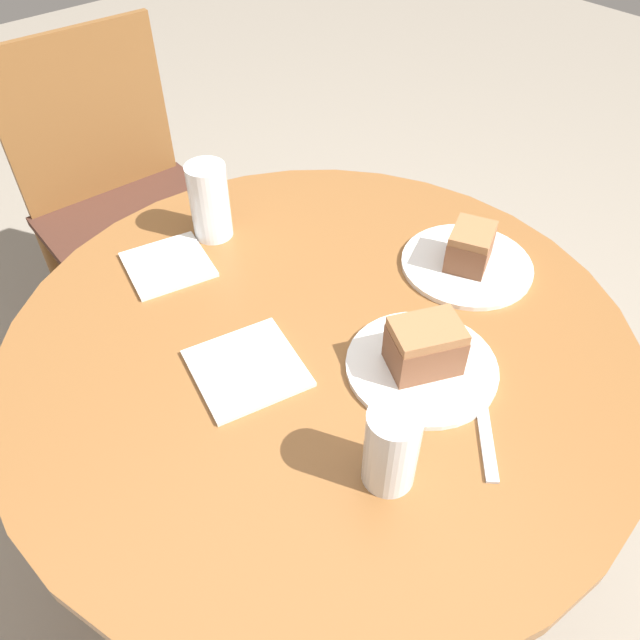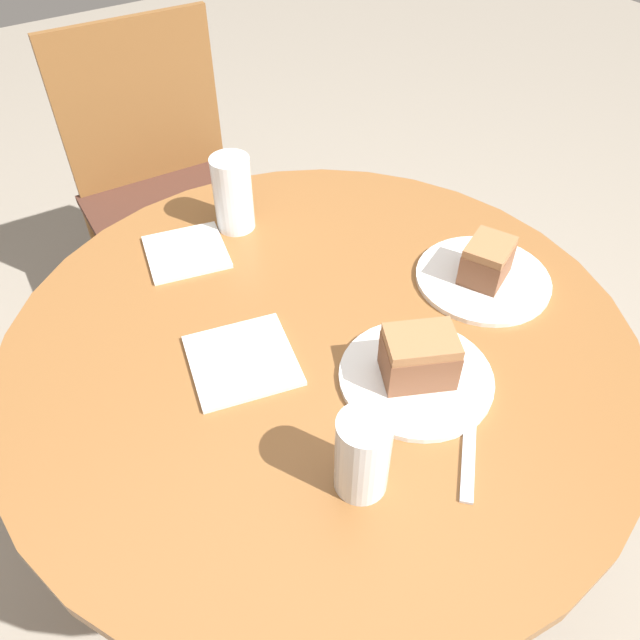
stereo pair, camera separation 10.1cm
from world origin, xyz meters
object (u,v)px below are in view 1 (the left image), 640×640
(plate_far, at_px, (467,265))
(cake_slice_near, at_px, (425,346))
(plate_near, at_px, (421,366))
(cake_slice_far, at_px, (470,247))
(glass_water, at_px, (391,450))
(chair, at_px, (125,201))
(glass_lemonade, at_px, (210,206))

(plate_far, xyz_separation_m, cake_slice_near, (-0.25, -0.12, 0.05))
(plate_near, bearing_deg, cake_slice_far, 24.52)
(plate_far, distance_m, glass_water, 0.49)
(plate_far, relative_size, glass_water, 1.83)
(plate_near, distance_m, plate_far, 0.28)
(chair, xyz_separation_m, glass_lemonade, (-0.05, -0.56, 0.30))
(plate_near, relative_size, cake_slice_near, 1.85)
(cake_slice_near, bearing_deg, glass_lemonade, 95.13)
(plate_far, bearing_deg, chair, 104.46)
(cake_slice_far, relative_size, glass_lemonade, 0.74)
(plate_far, xyz_separation_m, cake_slice_far, (0.00, -0.00, 0.04))
(chair, xyz_separation_m, glass_water, (-0.19, -1.18, 0.29))
(cake_slice_far, distance_m, glass_water, 0.48)
(plate_far, height_order, glass_lemonade, glass_lemonade)
(chair, xyz_separation_m, cake_slice_far, (0.25, -0.96, 0.28))
(plate_near, height_order, glass_lemonade, glass_lemonade)
(cake_slice_near, relative_size, glass_water, 0.98)
(cake_slice_near, xyz_separation_m, cake_slice_far, (0.25, 0.12, -0.00))
(chair, relative_size, plate_near, 3.77)
(cake_slice_near, bearing_deg, plate_near, 0.00)
(plate_near, height_order, glass_water, glass_water)
(plate_far, height_order, glass_water, glass_water)
(chair, distance_m, glass_water, 1.23)
(plate_far, bearing_deg, cake_slice_near, -155.48)
(cake_slice_far, bearing_deg, cake_slice_near, -155.48)
(plate_near, xyz_separation_m, glass_lemonade, (-0.05, 0.51, 0.06))
(chair, xyz_separation_m, cake_slice_near, (-0.01, -1.08, 0.28))
(plate_far, xyz_separation_m, glass_lemonade, (-0.30, 0.40, 0.06))
(glass_water, bearing_deg, cake_slice_far, 26.56)
(plate_far, distance_m, glass_lemonade, 0.50)
(cake_slice_near, xyz_separation_m, glass_water, (-0.18, -0.10, 0.01))
(chair, bearing_deg, cake_slice_near, -87.75)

